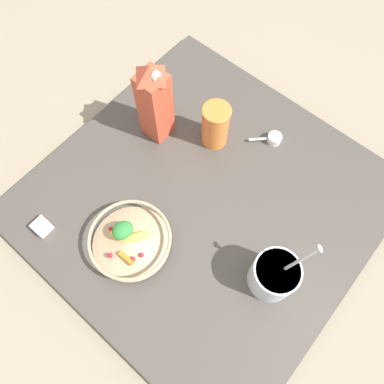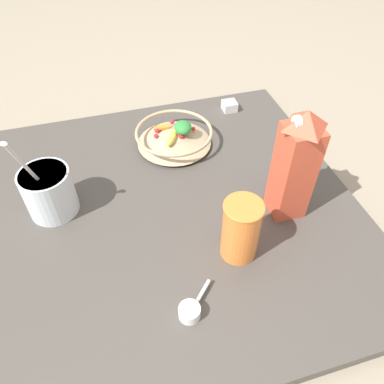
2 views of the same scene
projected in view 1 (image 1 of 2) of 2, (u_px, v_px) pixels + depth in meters
The scene contains 8 objects.
ground_plane at pixel (205, 202), 1.17m from camera, with size 6.00×6.00×0.00m, color gray.
countertop at pixel (205, 200), 1.15m from camera, with size 0.95×0.95×0.03m.
fruit_bowl at pixel (130, 240), 1.05m from camera, with size 0.23×0.23×0.08m.
milk_carton at pixel (154, 102), 1.10m from camera, with size 0.08×0.08×0.30m.
yogurt_tub at pixel (274, 275), 0.97m from camera, with size 0.13×0.12×0.27m.
drinking_cup at pixel (215, 125), 1.15m from camera, with size 0.09×0.09×0.16m.
spice_jar at pixel (42, 227), 1.08m from camera, with size 0.05×0.05×0.03m.
measuring_scoop at pixel (273, 139), 1.21m from camera, with size 0.08×0.08×0.03m.
Camera 1 is at (-0.36, -0.26, 1.08)m, focal length 35.00 mm.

